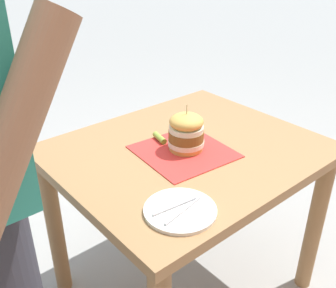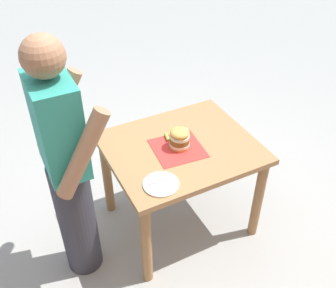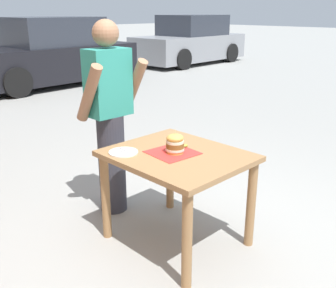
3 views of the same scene
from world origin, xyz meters
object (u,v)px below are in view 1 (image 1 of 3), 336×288
at_px(sandwich, 186,132).
at_px(pickle_spear, 160,138).
at_px(side_plate_with_forks, 180,210).
at_px(patio_table, 187,175).

bearing_deg(sandwich, pickle_spear, 15.89).
bearing_deg(side_plate_with_forks, pickle_spear, -31.56).
xyz_separation_m(patio_table, pickle_spear, (0.11, 0.05, 0.14)).
distance_m(patio_table, pickle_spear, 0.19).
bearing_deg(side_plate_with_forks, sandwich, -45.13).
relative_size(patio_table, pickle_spear, 12.59).
xyz_separation_m(patio_table, side_plate_with_forks, (-0.28, 0.29, 0.13)).
bearing_deg(pickle_spear, side_plate_with_forks, 148.44).
xyz_separation_m(patio_table, sandwich, (-0.01, 0.02, 0.21)).
bearing_deg(pickle_spear, patio_table, -155.07).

